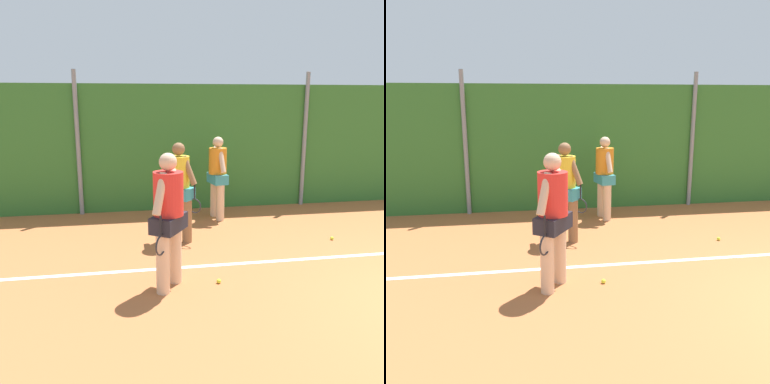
# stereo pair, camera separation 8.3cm
# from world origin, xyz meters

# --- Properties ---
(hedge_fence_backdrop) EXTENTS (18.83, 0.25, 2.97)m
(hedge_fence_backdrop) POSITION_xyz_m (0.00, 5.82, 1.48)
(hedge_fence_backdrop) COLOR #33702D
(hedge_fence_backdrop) RESTS_ON ground_plane
(fence_post_left) EXTENTS (0.10, 0.10, 3.26)m
(fence_post_left) POSITION_xyz_m (-5.43, 5.64, 1.63)
(fence_post_left) COLOR gray
(fence_post_left) RESTS_ON ground_plane
(fence_post_center) EXTENTS (0.10, 0.10, 3.26)m
(fence_post_center) POSITION_xyz_m (0.00, 5.64, 1.63)
(fence_post_center) COLOR gray
(fence_post_center) RESTS_ON ground_plane
(player_foreground_near) EXTENTS (0.59, 0.77, 1.92)m
(player_foreground_near) POSITION_xyz_m (-3.86, 1.51, 1.08)
(player_foreground_near) COLOR beige
(player_foreground_near) RESTS_ON ground_plane
(player_midcourt) EXTENTS (0.69, 0.60, 1.85)m
(player_midcourt) POSITION_xyz_m (-3.44, 3.46, 1.04)
(player_midcourt) COLOR #8C603D
(player_midcourt) RESTS_ON ground_plane
(player_backcourt_far) EXTENTS (0.39, 0.76, 1.83)m
(player_backcourt_far) POSITION_xyz_m (-2.40, 4.79, 1.03)
(player_backcourt_far) COLOR beige
(player_backcourt_far) RESTS_ON ground_plane
(tennis_ball_7) EXTENTS (0.07, 0.07, 0.07)m
(tennis_ball_7) POSITION_xyz_m (-3.14, 1.51, 0.03)
(tennis_ball_7) COLOR #CCDB33
(tennis_ball_7) RESTS_ON ground_plane
(tennis_ball_10) EXTENTS (0.07, 0.07, 0.07)m
(tennis_ball_10) POSITION_xyz_m (-0.57, 2.98, 0.03)
(tennis_ball_10) COLOR #CCDB33
(tennis_ball_10) RESTS_ON ground_plane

